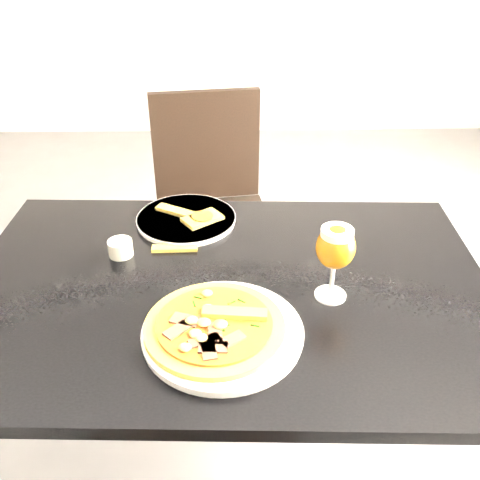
{
  "coord_description": "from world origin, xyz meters",
  "views": [
    {
      "loc": [
        0.22,
        -0.95,
        1.48
      ],
      "look_at": [
        0.25,
        0.09,
        0.83
      ],
      "focal_mm": 40.0,
      "sensor_mm": 36.0,
      "label": 1
    }
  ],
  "objects_px": {
    "dining_table": "(227,314)",
    "beer_glass": "(336,248)",
    "pizza": "(215,326)",
    "chair_far": "(211,209)"
  },
  "relations": [
    {
      "from": "beer_glass",
      "to": "pizza",
      "type": "bearing_deg",
      "value": -153.95
    },
    {
      "from": "pizza",
      "to": "beer_glass",
      "type": "xyz_separation_m",
      "value": [
        0.25,
        0.12,
        0.1
      ]
    },
    {
      "from": "dining_table",
      "to": "chair_far",
      "type": "bearing_deg",
      "value": 96.48
    },
    {
      "from": "chair_far",
      "to": "beer_glass",
      "type": "relative_size",
      "value": 5.23
    },
    {
      "from": "chair_far",
      "to": "beer_glass",
      "type": "xyz_separation_m",
      "value": [
        0.29,
        -0.85,
        0.37
      ]
    },
    {
      "from": "pizza",
      "to": "beer_glass",
      "type": "bearing_deg",
      "value": 26.05
    },
    {
      "from": "dining_table",
      "to": "beer_glass",
      "type": "bearing_deg",
      "value": -10.06
    },
    {
      "from": "chair_far",
      "to": "beer_glass",
      "type": "height_order",
      "value": "beer_glass"
    },
    {
      "from": "dining_table",
      "to": "beer_glass",
      "type": "distance_m",
      "value": 0.32
    },
    {
      "from": "dining_table",
      "to": "chair_far",
      "type": "distance_m",
      "value": 0.82
    }
  ]
}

